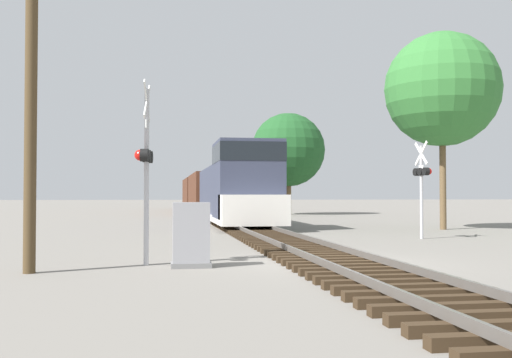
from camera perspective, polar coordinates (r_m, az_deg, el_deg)
The scene contains 9 objects.
ground_plane at distance 14.86m, azimuth 7.19°, elevation -7.98°, with size 400.00×400.00×0.00m, color slate.
rail_track_bed at distance 14.85m, azimuth 7.19°, elevation -7.46°, with size 2.60×160.00×0.31m.
freight_train at distance 49.83m, azimuth -4.31°, elevation -1.32°, with size 3.09×49.84×4.25m.
crossing_signal_near at distance 14.52m, azimuth -10.50°, elevation 1.75°, with size 0.42×1.01×4.38m.
crossing_signal_far at distance 23.74m, azimuth 15.53°, elevation 0.17°, with size 0.40×1.01×3.73m.
relay_cabinet at distance 13.95m, azimuth -6.20°, elevation -5.36°, with size 0.93×0.55×1.50m.
utility_pole at distance 13.83m, azimuth -20.65°, elevation 6.99°, with size 1.80×0.26×7.10m.
tree_far_right at distance 30.82m, azimuth 17.30°, elevation 8.14°, with size 5.57×5.57×9.61m.
tree_mid_background at distance 51.73m, azimuth 3.08°, elevation 2.78°, with size 6.34×6.34×8.75m.
Camera 1 is at (-4.13, -14.18, 1.67)m, focal length 42.00 mm.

